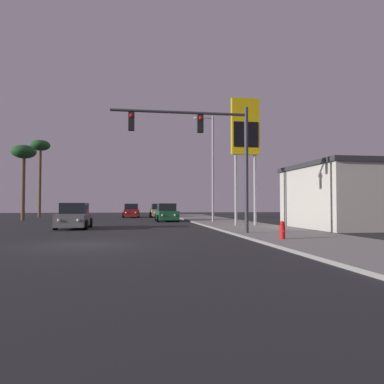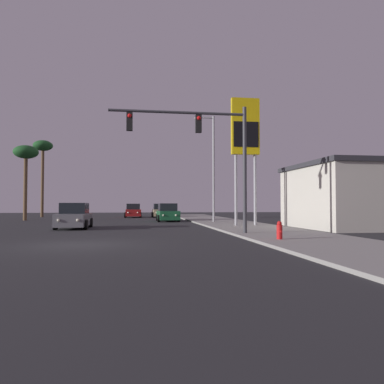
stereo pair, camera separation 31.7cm
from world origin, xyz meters
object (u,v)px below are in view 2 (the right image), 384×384
at_px(car_red, 133,211).
at_px(gas_station_sign, 245,133).
at_px(palm_tree_mid, 26,156).
at_px(fire_hydrant, 279,230).
at_px(street_lamp, 212,163).
at_px(car_green, 168,213).
at_px(car_tan, 160,211).
at_px(traffic_light_mast, 207,143).
at_px(car_grey, 74,217).
at_px(palm_tree_far, 43,150).

bearing_deg(car_red, gas_station_sign, 109.35).
distance_m(gas_station_sign, palm_tree_mid, 22.99).
xyz_separation_m(car_red, gas_station_sign, (8.08, -21.07, 5.86)).
height_order(fire_hydrant, palm_tree_mid, palm_tree_mid).
bearing_deg(street_lamp, car_red, 113.77).
height_order(car_green, car_tan, same).
height_order(traffic_light_mast, street_lamp, street_lamp).
bearing_deg(car_grey, street_lamp, -150.68).
bearing_deg(car_grey, palm_tree_mid, -62.64).
bearing_deg(fire_hydrant, gas_station_sign, 81.11).
xyz_separation_m(car_green, fire_hydrant, (3.09, -20.05, -0.27)).
bearing_deg(gas_station_sign, car_tan, 102.76).
xyz_separation_m(street_lamp, palm_tree_far, (-18.10, 17.93, 3.28)).
height_order(car_red, gas_station_sign, gas_station_sign).
distance_m(car_red, palm_tree_far, 13.86).
relative_size(car_red, traffic_light_mast, 0.62).
bearing_deg(traffic_light_mast, car_green, 92.33).
bearing_deg(street_lamp, fire_hydrant, -91.31).
relative_size(fire_hydrant, palm_tree_mid, 0.10).
relative_size(gas_station_sign, fire_hydrant, 11.84).
relative_size(fire_hydrant, palm_tree_far, 0.08).
bearing_deg(car_red, palm_tree_far, -14.00).
bearing_deg(palm_tree_mid, palm_tree_far, 94.57).
bearing_deg(car_green, car_red, -75.58).
height_order(gas_station_sign, palm_tree_far, palm_tree_far).
xyz_separation_m(traffic_light_mast, fire_hydrant, (2.42, -3.58, -4.22)).
xyz_separation_m(car_green, street_lamp, (3.46, -3.94, 4.36)).
bearing_deg(street_lamp, palm_tree_far, 135.27).
height_order(car_grey, palm_tree_mid, palm_tree_mid).
height_order(car_grey, fire_hydrant, car_grey).
bearing_deg(car_tan, gas_station_sign, 101.86).
relative_size(car_grey, palm_tree_far, 0.45).
height_order(car_grey, car_tan, same).
relative_size(car_green, street_lamp, 0.48).
distance_m(gas_station_sign, palm_tree_far, 30.54).
bearing_deg(fire_hydrant, car_red, 101.53).
bearing_deg(gas_station_sign, palm_tree_far, 129.45).
height_order(palm_tree_mid, palm_tree_far, palm_tree_far).
xyz_separation_m(palm_tree_mid, palm_tree_far, (-0.80, 10.00, 1.95)).
distance_m(car_tan, street_lamp, 16.36).
relative_size(traffic_light_mast, palm_tree_mid, 0.94).
height_order(car_red, street_lamp, street_lamp).
xyz_separation_m(car_red, car_grey, (-3.57, -21.17, 0.00)).
distance_m(car_green, fire_hydrant, 20.29).
distance_m(car_green, traffic_light_mast, 16.95).
bearing_deg(gas_station_sign, palm_tree_mid, 143.90).
distance_m(car_tan, palm_tree_mid, 16.70).
bearing_deg(palm_tree_far, car_tan, -9.90).
height_order(street_lamp, gas_station_sign, same).
distance_m(traffic_light_mast, street_lamp, 12.84).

